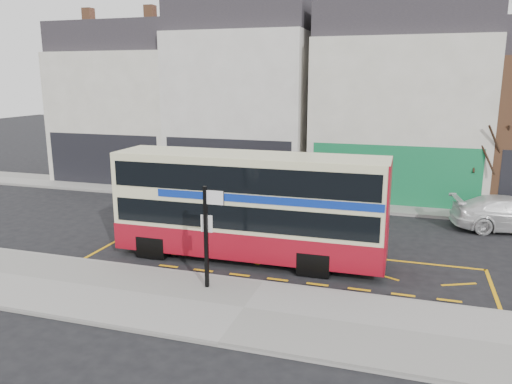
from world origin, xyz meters
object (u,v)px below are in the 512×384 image
(car_grey, at_px, (334,201))
(street_tree_right, at_px, (491,135))
(double_decker_bus, at_px, (250,205))
(street_tree_left, at_px, (94,124))
(bus_stop_post, at_px, (208,228))
(car_silver, at_px, (193,190))

(car_grey, height_order, street_tree_right, street_tree_right)
(car_grey, xyz_separation_m, street_tree_right, (7.03, 2.70, 3.16))
(double_decker_bus, relative_size, street_tree_left, 1.82)
(double_decker_bus, xyz_separation_m, bus_stop_post, (-0.33, -3.07, 0.01))
(car_silver, distance_m, car_grey, 7.44)
(car_grey, bearing_deg, street_tree_right, -84.97)
(street_tree_left, height_order, street_tree_right, street_tree_right)
(car_grey, distance_m, street_tree_left, 16.13)
(double_decker_bus, relative_size, bus_stop_post, 3.05)
(car_grey, height_order, street_tree_left, street_tree_left)
(car_grey, bearing_deg, street_tree_left, 62.42)
(car_silver, bearing_deg, bus_stop_post, -154.91)
(car_silver, relative_size, car_grey, 1.03)
(bus_stop_post, xyz_separation_m, car_silver, (-5.14, 10.12, -1.37))
(double_decker_bus, distance_m, car_grey, 7.49)
(car_silver, relative_size, street_tree_left, 0.76)
(double_decker_bus, xyz_separation_m, street_tree_left, (-13.55, 10.28, 1.60))
(car_grey, distance_m, street_tree_right, 8.17)
(car_silver, height_order, car_grey, car_silver)
(street_tree_left, bearing_deg, car_silver, -21.78)
(bus_stop_post, distance_m, street_tree_right, 15.98)
(car_silver, distance_m, street_tree_right, 15.05)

